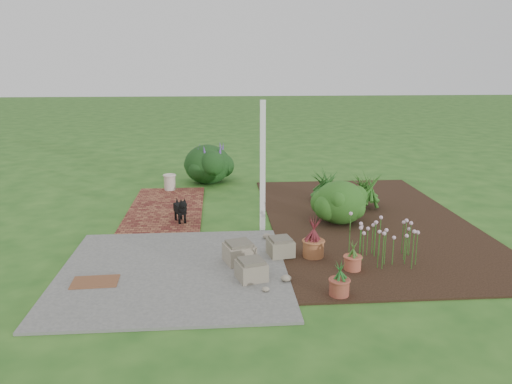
{
  "coord_description": "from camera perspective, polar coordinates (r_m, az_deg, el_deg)",
  "views": [
    {
      "loc": [
        -0.53,
        -9.01,
        3.16
      ],
      "look_at": [
        0.2,
        0.4,
        0.7
      ],
      "focal_mm": 35.0,
      "sensor_mm": 36.0,
      "label": 1
    }
  ],
  "objects": [
    {
      "name": "agapanthus_clump_back",
      "position": [
        11.23,
        12.51,
        0.61
      ],
      "size": [
        1.17,
        1.17,
        0.96
      ],
      "primitive_type": null,
      "rotation": [
        0.0,
        0.0,
        0.1
      ],
      "color": "#104311",
      "rests_on": "garden_bed"
    },
    {
      "name": "garden_bed",
      "position": [
        10.46,
        12.64,
        -3.25
      ],
      "size": [
        4.0,
        7.0,
        0.03
      ],
      "primitive_type": "cube",
      "color": "black",
      "rests_on": "ground"
    },
    {
      "name": "stone_trough_far",
      "position": [
        8.07,
        -1.92,
        -7.02
      ],
      "size": [
        0.55,
        0.55,
        0.29
      ],
      "primitive_type": "cube",
      "rotation": [
        0.0,
        0.0,
        0.3
      ],
      "color": "#736955",
      "rests_on": "concrete_patio"
    },
    {
      "name": "stone_trough_mid",
      "position": [
        8.35,
        2.82,
        -6.37
      ],
      "size": [
        0.46,
        0.46,
        0.26
      ],
      "primitive_type": "cube",
      "rotation": [
        0.0,
        0.0,
        0.2
      ],
      "color": "#757259",
      "rests_on": "concrete_patio"
    },
    {
      "name": "veranda_post",
      "position": [
        9.34,
        0.75,
        2.81
      ],
      "size": [
        0.1,
        0.1,
        2.5
      ],
      "primitive_type": "cube",
      "color": "white",
      "rests_on": "ground"
    },
    {
      "name": "pink_flower_patch",
      "position": [
        8.32,
        14.49,
        -5.34
      ],
      "size": [
        1.43,
        1.43,
        0.72
      ],
      "primitive_type": null,
      "rotation": [
        0.0,
        0.0,
        -0.35
      ],
      "color": "#113D0F",
      "rests_on": "garden_bed"
    },
    {
      "name": "coir_doormat",
      "position": [
        7.77,
        -17.91,
        -9.73
      ],
      "size": [
        0.68,
        0.46,
        0.02
      ],
      "primitive_type": "cube",
      "rotation": [
        0.0,
        0.0,
        0.05
      ],
      "color": "brown",
      "rests_on": "concrete_patio"
    },
    {
      "name": "concrete_patio",
      "position": [
        7.94,
        -9.39,
        -8.89
      ],
      "size": [
        3.5,
        3.5,
        0.04
      ],
      "primitive_type": "cube",
      "color": "#5C5C59",
      "rests_on": "ground"
    },
    {
      "name": "evergreen_shrub",
      "position": [
        10.12,
        9.61,
        -1.04
      ],
      "size": [
        1.34,
        1.34,
        0.87
      ],
      "primitive_type": "ellipsoid",
      "rotation": [
        0.0,
        0.0,
        0.39
      ],
      "color": "#154118",
      "rests_on": "garden_bed"
    },
    {
      "name": "black_dog",
      "position": [
        10.09,
        -8.62,
        -1.85
      ],
      "size": [
        0.3,
        0.54,
        0.49
      ],
      "rotation": [
        0.0,
        0.0,
        0.35
      ],
      "color": "black",
      "rests_on": "brick_path"
    },
    {
      "name": "brick_path",
      "position": [
        11.27,
        -10.22,
        -1.81
      ],
      "size": [
        1.6,
        3.5,
        0.04
      ],
      "primitive_type": "cube",
      "color": "#5A211C",
      "rests_on": "ground"
    },
    {
      "name": "cream_ceramic_urn",
      "position": [
        12.74,
        -9.83,
        1.1
      ],
      "size": [
        0.34,
        0.34,
        0.38
      ],
      "primitive_type": "cylinder",
      "rotation": [
        0.0,
        0.0,
        0.23
      ],
      "color": "beige",
      "rests_on": "brick_path"
    },
    {
      "name": "terracotta_pot_small_left",
      "position": [
        7.96,
        10.98,
        -7.95
      ],
      "size": [
        0.28,
        0.28,
        0.22
      ],
      "primitive_type": "cylinder",
      "rotation": [
        0.0,
        0.0,
        -0.07
      ],
      "color": "#AD533A",
      "rests_on": "garden_bed"
    },
    {
      "name": "stone_trough_near",
      "position": [
        7.46,
        -0.54,
        -8.97
      ],
      "size": [
        0.5,
        0.5,
        0.27
      ],
      "primitive_type": "cube",
      "rotation": [
        0.0,
        0.0,
        0.29
      ],
      "color": "#726554",
      "rests_on": "concrete_patio"
    },
    {
      "name": "terracotta_pot_bronze",
      "position": [
        8.36,
        6.57,
        -6.43
      ],
      "size": [
        0.36,
        0.36,
        0.28
      ],
      "primitive_type": "cylinder",
      "rotation": [
        0.0,
        0.0,
        -0.03
      ],
      "color": "#A05D36",
      "rests_on": "garden_bed"
    },
    {
      "name": "ground",
      "position": [
        9.56,
        -1.01,
        -4.69
      ],
      "size": [
        80.0,
        80.0,
        0.0
      ],
      "primitive_type": "plane",
      "color": "#265A1C",
      "rests_on": "ground"
    },
    {
      "name": "purple_flowering_bush",
      "position": [
        13.49,
        -5.56,
        3.3
      ],
      "size": [
        1.65,
        1.65,
        1.06
      ],
      "primitive_type": "ellipsoid",
      "rotation": [
        0.0,
        0.0,
        -0.43
      ],
      "color": "black",
      "rests_on": "ground"
    },
    {
      "name": "terracotta_pot_small_right",
      "position": [
        7.11,
        9.49,
        -10.68
      ],
      "size": [
        0.36,
        0.36,
        0.23
      ],
      "primitive_type": "cylinder",
      "rotation": [
        0.0,
        0.0,
        0.39
      ],
      "color": "brown",
      "rests_on": "garden_bed"
    },
    {
      "name": "agapanthus_clump_front",
      "position": [
        11.6,
        7.92,
        1.14
      ],
      "size": [
        1.05,
        1.05,
        0.91
      ],
      "primitive_type": null,
      "rotation": [
        0.0,
        0.0,
        -0.03
      ],
      "color": "#143711",
      "rests_on": "garden_bed"
    }
  ]
}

